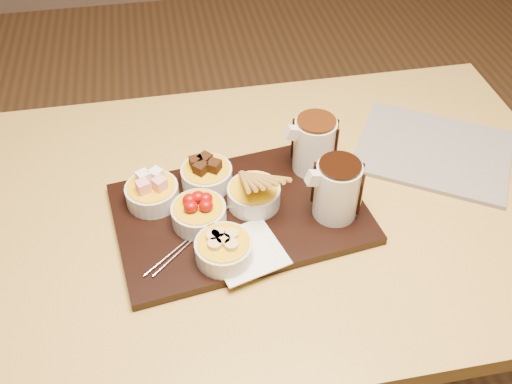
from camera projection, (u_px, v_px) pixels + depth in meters
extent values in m
cube|color=#BD9A46|center=(276.00, 208.00, 1.13)|extent=(1.20, 0.80, 0.04)
cylinder|color=#BD9A46|center=(54.00, 242.00, 1.56)|extent=(0.06, 0.06, 0.71)
cylinder|color=#BD9A46|center=(426.00, 192.00, 1.70)|extent=(0.06, 0.06, 0.71)
cube|color=black|center=(240.00, 213.00, 1.08)|extent=(0.50, 0.36, 0.02)
cube|color=white|center=(246.00, 251.00, 1.00)|extent=(0.15, 0.15, 0.00)
cylinder|color=beige|center=(152.00, 194.00, 1.07)|extent=(0.10, 0.10, 0.04)
cylinder|color=beige|center=(207.00, 176.00, 1.11)|extent=(0.10, 0.10, 0.04)
cylinder|color=beige|center=(199.00, 215.00, 1.03)|extent=(0.10, 0.10, 0.04)
cylinder|color=beige|center=(254.00, 196.00, 1.07)|extent=(0.10, 0.10, 0.04)
cylinder|color=beige|center=(224.00, 250.00, 0.97)|extent=(0.10, 0.10, 0.04)
cylinder|color=silver|center=(337.00, 190.00, 1.03)|extent=(0.09, 0.09, 0.11)
cylinder|color=silver|center=(314.00, 146.00, 1.12)|extent=(0.09, 0.09, 0.11)
cube|color=beige|center=(433.00, 151.00, 1.21)|extent=(0.40, 0.38, 0.01)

